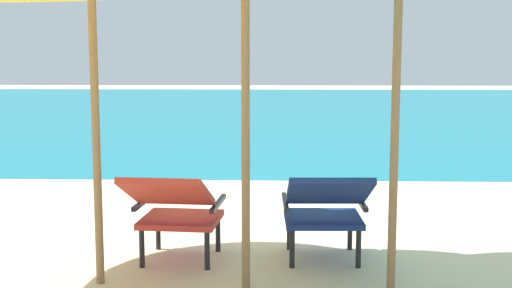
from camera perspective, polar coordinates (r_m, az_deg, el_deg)
The scene contains 4 objects.
ground_plane at distance 8.68m, azimuth 0.73°, elevation -1.71°, with size 40.00×40.00×0.00m, color beige.
ocean_band at distance 16.53m, azimuth 1.23°, elevation 2.83°, with size 40.00×18.00×0.01m, color teal.
lounge_chair_left at distance 4.56m, azimuth -6.78°, elevation -5.29°, with size 0.61×0.92×0.68m.
lounge_chair_right at distance 4.56m, azimuth 5.80°, elevation -5.25°, with size 0.56×0.89×0.68m.
Camera 1 is at (0.15, -4.56, 1.43)m, focal length 47.95 mm.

